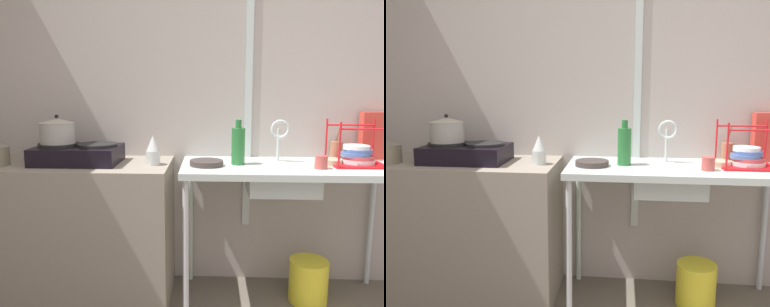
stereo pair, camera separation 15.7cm
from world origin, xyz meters
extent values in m
cube|color=#B0A7A1|center=(0.00, 1.92, 1.37)|extent=(4.62, 0.10, 2.74)
cube|color=silver|center=(-0.04, 1.86, 1.51)|extent=(0.05, 0.01, 2.20)
cube|color=gray|center=(-1.20, 1.58, 0.45)|extent=(1.30, 0.58, 0.90)
cube|color=silver|center=(0.19, 1.58, 0.88)|extent=(1.34, 0.58, 0.04)
cylinder|color=silver|center=(-0.44, 1.33, 0.43)|extent=(0.04, 0.04, 0.86)
cylinder|color=silver|center=(-0.44, 1.83, 0.43)|extent=(0.04, 0.04, 0.86)
cylinder|color=silver|center=(0.83, 1.83, 0.43)|extent=(0.04, 0.04, 0.86)
cube|color=black|center=(-1.14, 1.58, 0.96)|extent=(0.52, 0.36, 0.11)
cylinder|color=black|center=(-1.26, 1.58, 1.02)|extent=(0.25, 0.25, 0.02)
cylinder|color=black|center=(-1.01, 1.58, 1.02)|extent=(0.25, 0.25, 0.02)
cylinder|color=#A2A19B|center=(-1.26, 1.58, 1.10)|extent=(0.21, 0.21, 0.13)
cone|color=#AFAC9B|center=(-1.26, 1.58, 1.17)|extent=(0.22, 0.22, 0.03)
sphere|color=black|center=(-1.26, 1.58, 1.20)|extent=(0.02, 0.02, 0.02)
cylinder|color=silver|center=(-0.65, 1.55, 0.95)|extent=(0.09, 0.09, 0.09)
cone|color=silver|center=(-0.65, 1.55, 1.04)|extent=(0.08, 0.08, 0.10)
cube|color=silver|center=(0.14, 1.54, 0.82)|extent=(0.42, 0.31, 0.16)
cylinder|color=silver|center=(0.15, 1.72, 1.01)|extent=(0.02, 0.02, 0.21)
torus|color=silver|center=(0.15, 1.67, 1.12)|extent=(0.12, 0.02, 0.12)
cylinder|color=#3C3330|center=(-0.32, 1.54, 0.92)|extent=(0.21, 0.21, 0.03)
cylinder|color=red|center=(0.46, 1.47, 1.04)|extent=(0.01, 0.01, 0.28)
cylinder|color=red|center=(0.46, 1.74, 1.04)|extent=(0.01, 0.01, 0.28)
cylinder|color=red|center=(0.76, 1.74, 1.04)|extent=(0.01, 0.01, 0.28)
cylinder|color=red|center=(0.61, 1.47, 1.14)|extent=(0.30, 0.01, 0.01)
cylinder|color=red|center=(0.61, 1.74, 1.14)|extent=(0.30, 0.01, 0.01)
cube|color=red|center=(0.61, 1.61, 0.91)|extent=(0.32, 0.29, 0.01)
cylinder|color=white|center=(0.62, 1.60, 0.93)|extent=(0.20, 0.20, 0.03)
cylinder|color=#C2484C|center=(0.62, 1.60, 0.95)|extent=(0.19, 0.19, 0.03)
cylinder|color=#4C6FAF|center=(0.60, 1.60, 0.97)|extent=(0.18, 0.18, 0.03)
cylinder|color=#4B66A7|center=(0.62, 1.61, 0.99)|extent=(0.17, 0.17, 0.03)
cylinder|color=white|center=(0.61, 1.61, 1.01)|extent=(0.16, 0.16, 0.03)
cylinder|color=#B64C45|center=(0.36, 1.48, 0.94)|extent=(0.07, 0.07, 0.08)
cylinder|color=beige|center=(0.45, 1.61, 0.92)|extent=(0.15, 0.15, 0.04)
cylinder|color=#297236|center=(-0.12, 1.59, 1.02)|extent=(0.08, 0.08, 0.23)
cylinder|color=#297236|center=(-0.12, 1.59, 1.16)|extent=(0.04, 0.04, 0.05)
cube|color=#CE4135|center=(0.80, 1.81, 1.06)|extent=(0.19, 0.09, 0.32)
cylinder|color=#A2694B|center=(0.55, 1.81, 0.96)|extent=(0.08, 0.08, 0.12)
cylinder|color=olive|center=(0.55, 1.81, 1.05)|extent=(0.03, 0.09, 0.20)
cylinder|color=yellow|center=(0.35, 1.57, 0.14)|extent=(0.25, 0.25, 0.28)
camera|label=1|loc=(-0.30, -0.81, 1.37)|focal=36.26mm
camera|label=2|loc=(-0.14, -0.80, 1.37)|focal=36.26mm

